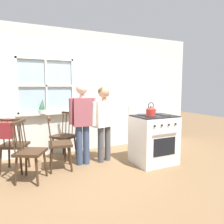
{
  "coord_description": "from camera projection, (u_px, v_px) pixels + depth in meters",
  "views": [
    {
      "loc": [
        -1.31,
        -3.37,
        1.47
      ],
      "look_at": [
        0.43,
        0.21,
        1.0
      ],
      "focal_mm": 35.0,
      "sensor_mm": 36.0,
      "label": 1
    }
  ],
  "objects": [
    {
      "name": "person_teen_center",
      "position": [
        104.0,
        116.0,
        4.22
      ],
      "size": [
        0.61,
        0.33,
        1.46
      ],
      "rotation": [
        0.0,
        0.0,
        0.3
      ],
      "color": "#4C4C51",
      "rests_on": "ground_plane"
    },
    {
      "name": "potted_plant",
      "position": [
        42.0,
        109.0,
        4.52
      ],
      "size": [
        0.14,
        0.14,
        0.32
      ],
      "color": "beige",
      "rests_on": "wall_back"
    },
    {
      "name": "wall_back",
      "position": [
        72.0,
        92.0,
        4.85
      ],
      "size": [
        6.4,
        0.16,
        2.7
      ],
      "color": "silver",
      "rests_on": "ground_plane"
    },
    {
      "name": "chair_by_window",
      "position": [
        13.0,
        146.0,
        3.74
      ],
      "size": [
        0.55,
        0.54,
        0.95
      ],
      "rotation": [
        0.0,
        0.0,
        2.7
      ],
      "color": "#3D2819",
      "rests_on": "ground_plane"
    },
    {
      "name": "handbag",
      "position": [
        6.0,
        130.0,
        3.47
      ],
      "size": [
        0.24,
        0.24,
        0.31
      ],
      "color": "maroon",
      "rests_on": "chair_by_window"
    },
    {
      "name": "ground_plane",
      "position": [
        95.0,
        172.0,
        3.75
      ],
      "size": [
        16.0,
        16.0,
        0.0
      ],
      "primitive_type": "plane",
      "color": "brown"
    },
    {
      "name": "stove",
      "position": [
        154.0,
        139.0,
        4.17
      ],
      "size": [
        0.77,
        0.68,
        1.08
      ],
      "color": "white",
      "rests_on": "ground_plane"
    },
    {
      "name": "chair_near_wall",
      "position": [
        59.0,
        144.0,
        3.84
      ],
      "size": [
        0.46,
        0.48,
        0.95
      ],
      "rotation": [
        0.0,
        0.0,
        1.41
      ],
      "color": "#3D2819",
      "rests_on": "ground_plane"
    },
    {
      "name": "person_elderly_left",
      "position": [
        82.0,
        115.0,
        4.04
      ],
      "size": [
        0.5,
        0.25,
        1.54
      ],
      "rotation": [
        0.0,
        0.0,
        -0.11
      ],
      "color": "#384766",
      "rests_on": "ground_plane"
    },
    {
      "name": "chair_center_cluster",
      "position": [
        29.0,
        152.0,
        3.37
      ],
      "size": [
        0.56,
        0.56,
        0.95
      ],
      "rotation": [
        0.0,
        0.0,
        1.05
      ],
      "color": "#3D2819",
      "rests_on": "ground_plane"
    },
    {
      "name": "chair_near_stove",
      "position": [
        65.0,
        136.0,
        4.45
      ],
      "size": [
        0.57,
        0.57,
        0.95
      ],
      "rotation": [
        0.0,
        0.0,
        -0.98
      ],
      "color": "#3D2819",
      "rests_on": "ground_plane"
    },
    {
      "name": "kettle",
      "position": [
        151.0,
        111.0,
        3.92
      ],
      "size": [
        0.21,
        0.17,
        0.25
      ],
      "color": "red",
      "rests_on": "stove"
    }
  ]
}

